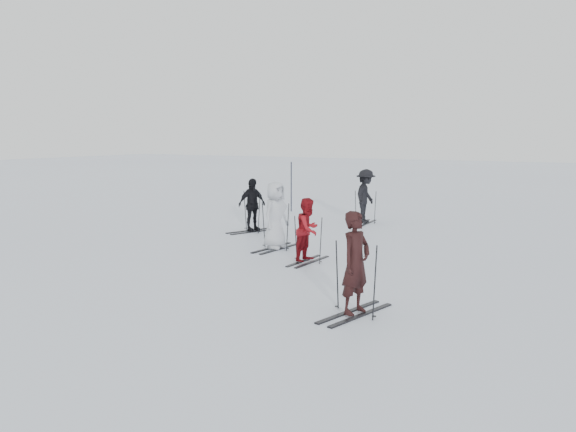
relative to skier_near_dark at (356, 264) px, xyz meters
The scene contains 12 objects.
ground 4.74m from the skier_near_dark, 139.58° to the left, with size 120.00×120.00×0.00m, color silver.
skier_near_dark is the anchor object (origin of this frame).
skier_red 4.20m from the skier_near_dark, 128.02° to the left, with size 0.77×0.60×1.58m, color maroon.
skier_grey 5.96m from the skier_near_dark, 133.51° to the left, with size 0.90×0.59×1.85m, color #B4B8BE.
skier_uphill_left 8.91m from the skier_near_dark, 134.01° to the left, with size 1.01×0.42×1.72m, color black.
skier_uphill_far 10.50m from the skier_near_dark, 109.93° to the left, with size 1.23×0.71×1.91m, color black.
skis_near_dark 0.24m from the skier_near_dark, ahead, with size 0.97×1.82×1.33m, color black, non-canonical shape.
skis_red 4.21m from the skier_near_dark, 128.02° to the left, with size 0.86×1.62×1.18m, color black, non-canonical shape.
skis_grey 5.97m from the skier_near_dark, 133.51° to the left, with size 0.97×1.84×1.34m, color black, non-canonical shape.
skis_uphill_left 8.92m from the skier_near_dark, 134.01° to the left, with size 0.99×1.87×1.36m, color black, non-canonical shape.
skis_uphill_far 10.50m from the skier_near_dark, 109.93° to the left, with size 0.87×1.64×1.20m, color black, non-canonical shape.
piste_marker 13.57m from the skier_near_dark, 123.09° to the left, with size 0.05×0.05×2.05m, color black.
Camera 1 is at (7.09, -11.98, 3.14)m, focal length 35.00 mm.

